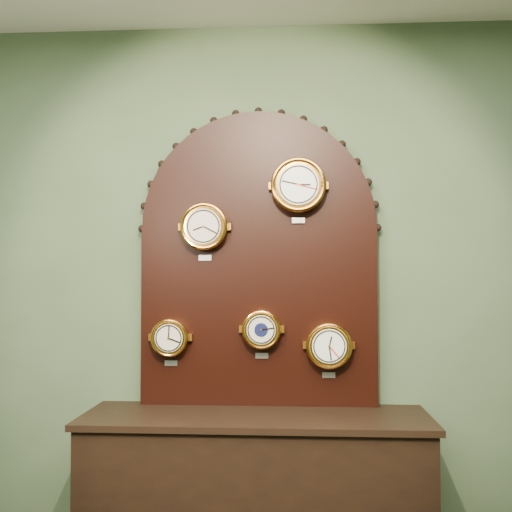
# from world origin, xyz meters

# --- Properties ---
(wall_back) EXTENTS (4.00, 0.00, 4.00)m
(wall_back) POSITION_xyz_m (0.00, 2.50, 1.40)
(wall_back) COLOR #465C3E
(wall_back) RESTS_ON ground
(shop_counter) EXTENTS (1.60, 0.50, 0.80)m
(shop_counter) POSITION_xyz_m (0.00, 2.23, 0.40)
(shop_counter) COLOR black
(shop_counter) RESTS_ON ground_plane
(display_board) EXTENTS (1.26, 0.06, 1.53)m
(display_board) POSITION_xyz_m (0.00, 2.45, 1.63)
(display_board) COLOR black
(display_board) RESTS_ON shop_counter
(roman_clock) EXTENTS (0.24, 0.08, 0.29)m
(roman_clock) POSITION_xyz_m (-0.27, 2.38, 1.73)
(roman_clock) COLOR orange
(roman_clock) RESTS_ON display_board
(arabic_clock) EXTENTS (0.28, 0.08, 0.32)m
(arabic_clock) POSITION_xyz_m (0.20, 2.38, 1.94)
(arabic_clock) COLOR orange
(arabic_clock) RESTS_ON display_board
(hygrometer) EXTENTS (0.19, 0.08, 0.24)m
(hygrometer) POSITION_xyz_m (-0.44, 2.38, 1.17)
(hygrometer) COLOR orange
(hygrometer) RESTS_ON display_board
(barometer) EXTENTS (0.19, 0.08, 0.25)m
(barometer) POSITION_xyz_m (0.02, 2.38, 1.22)
(barometer) COLOR orange
(barometer) RESTS_ON display_board
(tide_clock) EXTENTS (0.23, 0.08, 0.28)m
(tide_clock) POSITION_xyz_m (0.35, 2.38, 1.14)
(tide_clock) COLOR orange
(tide_clock) RESTS_ON display_board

